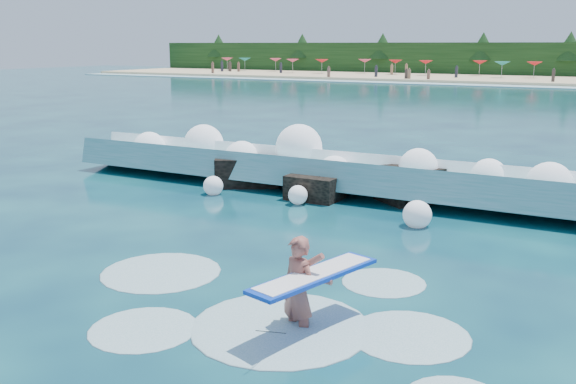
{
  "coord_description": "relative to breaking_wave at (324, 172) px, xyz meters",
  "views": [
    {
      "loc": [
        8.83,
        -11.37,
        4.72
      ],
      "look_at": [
        1.5,
        2.0,
        1.2
      ],
      "focal_mm": 40.0,
      "sensor_mm": 36.0,
      "label": 1
    }
  ],
  "objects": [
    {
      "name": "beach",
      "position": [
        0.17,
        70.47,
        -0.37
      ],
      "size": [
        140.0,
        20.0,
        0.4
      ],
      "primitive_type": "cube",
      "color": "tan",
      "rests_on": "ground"
    },
    {
      "name": "surf_foam",
      "position": [
        3.44,
        -9.64,
        -0.57
      ],
      "size": [
        8.82,
        5.83,
        0.16
      ],
      "color": "silver",
      "rests_on": "ground"
    },
    {
      "name": "beach_umbrellas",
      "position": [
        0.09,
        72.83,
        1.68
      ],
      "size": [
        110.99,
        6.22,
        0.5
      ],
      "color": "#D63F5F",
      "rests_on": "ground"
    },
    {
      "name": "breaking_wave",
      "position": [
        0.0,
        0.0,
        0.0
      ],
      "size": [
        18.9,
        2.91,
        1.63
      ],
      "color": "teal",
      "rests_on": "ground"
    },
    {
      "name": "wave_spray",
      "position": [
        -0.69,
        -0.11,
        0.4
      ],
      "size": [
        15.42,
        4.52,
        2.12
      ],
      "color": "white",
      "rests_on": "ground"
    },
    {
      "name": "surfer_with_board",
      "position": [
        4.33,
        -9.91,
        0.14
      ],
      "size": [
        1.33,
        3.06,
        1.93
      ],
      "color": "#9A5448",
      "rests_on": "ground"
    },
    {
      "name": "rock_cluster",
      "position": [
        -0.01,
        -0.62,
        -0.17
      ],
      "size": [
        8.13,
        2.98,
        1.25
      ],
      "color": "black",
      "rests_on": "ground"
    },
    {
      "name": "wet_band",
      "position": [
        0.17,
        59.47,
        -0.53
      ],
      "size": [
        140.0,
        5.0,
        0.08
      ],
      "primitive_type": "cube",
      "color": "silver",
      "rests_on": "ground"
    },
    {
      "name": "ground",
      "position": [
        0.17,
        -7.53,
        -0.57
      ],
      "size": [
        200.0,
        200.0,
        0.0
      ],
      "primitive_type": "plane",
      "color": "#07253C",
      "rests_on": "ground"
    },
    {
      "name": "treeline",
      "position": [
        0.17,
        80.47,
        1.93
      ],
      "size": [
        140.0,
        4.0,
        5.0
      ],
      "primitive_type": "cube",
      "color": "black",
      "rests_on": "ground"
    }
  ]
}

